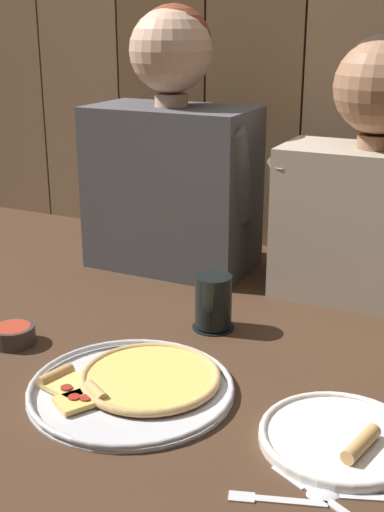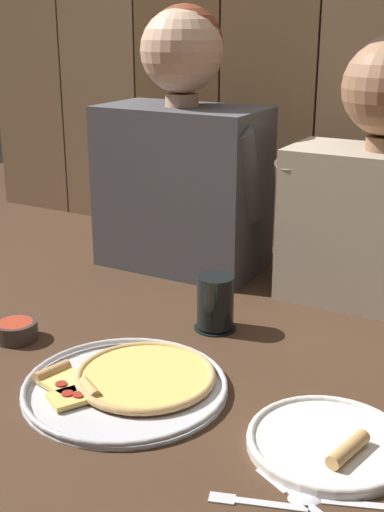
% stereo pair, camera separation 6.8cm
% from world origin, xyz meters
% --- Properties ---
extents(ground_plane, '(3.20, 3.20, 0.00)m').
position_xyz_m(ground_plane, '(0.00, 0.00, 0.00)').
color(ground_plane, '#422B1C').
extents(pizza_tray, '(0.35, 0.35, 0.03)m').
position_xyz_m(pizza_tray, '(-0.01, -0.10, 0.01)').
color(pizza_tray, silver).
rests_on(pizza_tray, ground).
extents(dinner_plate, '(0.24, 0.24, 0.03)m').
position_xyz_m(dinner_plate, '(0.34, -0.10, 0.01)').
color(dinner_plate, white).
rests_on(dinner_plate, ground).
extents(drinking_glass, '(0.09, 0.09, 0.11)m').
position_xyz_m(drinking_glass, '(0.01, 0.18, 0.06)').
color(drinking_glass, black).
rests_on(drinking_glass, ground).
extents(dipping_bowl, '(0.09, 0.09, 0.04)m').
position_xyz_m(dipping_bowl, '(-0.32, -0.06, 0.02)').
color(dipping_bowl, '#3D332D').
rests_on(dipping_bowl, ground).
extents(table_fork, '(0.13, 0.06, 0.01)m').
position_xyz_m(table_fork, '(0.29, -0.27, 0.00)').
color(table_fork, silver).
rests_on(table_fork, ground).
extents(table_knife, '(0.15, 0.09, 0.01)m').
position_xyz_m(table_knife, '(0.34, -0.23, 0.00)').
color(table_knife, silver).
rests_on(table_knife, ground).
extents(table_spoon, '(0.14, 0.07, 0.01)m').
position_xyz_m(table_spoon, '(0.37, -0.22, 0.00)').
color(table_spoon, silver).
rests_on(table_spoon, ground).
extents(diner_left, '(0.44, 0.23, 0.64)m').
position_xyz_m(diner_left, '(-0.24, 0.48, 0.29)').
color(diner_left, '#4C4C51').
rests_on(diner_left, ground).
extents(diner_right, '(0.43, 0.21, 0.57)m').
position_xyz_m(diner_right, '(0.24, 0.48, 0.27)').
color(diner_right, '#B2A38E').
rests_on(diner_right, ground).
extents(wooden_backdrop_wall, '(2.19, 0.03, 1.16)m').
position_xyz_m(wooden_backdrop_wall, '(-0.00, 0.75, 0.58)').
color(wooden_backdrop_wall, brown).
rests_on(wooden_backdrop_wall, ground).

